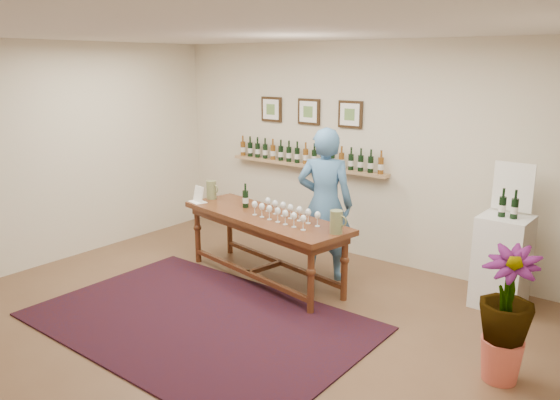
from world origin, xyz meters
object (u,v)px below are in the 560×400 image
Objects in this scene: tasting_table at (264,225)px; person at (325,204)px; display_pedestal at (502,262)px; potted_plant at (506,315)px.

person reaches higher than tasting_table.
display_pedestal is 1.00× the size of potted_plant.
tasting_table is at bearing 22.45° from person.
person is (0.51, 0.50, 0.23)m from tasting_table.
display_pedestal is at bearing 106.95° from potted_plant.
potted_plant is 0.54× the size of person.
person is at bearing 54.61° from tasting_table.
potted_plant is at bearing -73.05° from display_pedestal.
person is at bearing 157.44° from potted_plant.
potted_plant is at bearing 135.49° from person.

